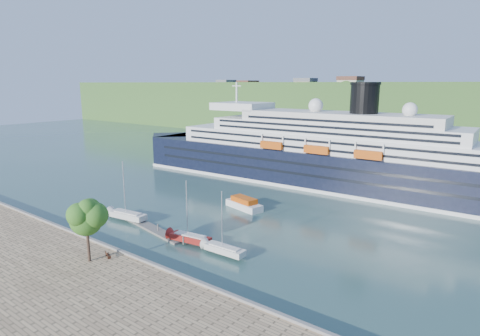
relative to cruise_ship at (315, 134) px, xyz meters
name	(u,v)px	position (x,y,z in m)	size (l,w,h in m)	color
ground	(107,252)	(-4.95, -53.78, -11.94)	(400.00, 400.00, 0.00)	#294948
far_hillside	(404,111)	(-4.95, 91.22, 0.06)	(400.00, 50.00, 24.00)	#325321
quay_coping	(105,245)	(-4.95, -53.98, -10.79)	(220.00, 0.50, 0.30)	slate
cruise_ship	(315,134)	(0.00, 0.00, 0.00)	(106.37, 15.49, 23.89)	black
park_bench	(108,254)	(-1.30, -56.04, -10.52)	(1.33, 0.55, 0.85)	#432313
promenade_tree	(87,227)	(-2.36, -58.12, -6.36)	(5.53, 5.53, 9.16)	#235516
floating_pontoon	(152,229)	(-6.69, -43.95, -11.76)	(16.12, 1.97, 0.36)	slate
sailboat_white_near	(127,193)	(-13.32, -43.64, -6.90)	(7.81, 2.17, 10.08)	silver
sailboat_red	(190,215)	(2.54, -44.51, -7.31)	(7.17, 1.99, 9.27)	maroon
sailboat_white_far	(225,226)	(9.25, -44.59, -7.53)	(6.83, 1.90, 8.82)	silver
tender_launch	(244,203)	(-1.41, -25.77, -10.83)	(8.09, 2.77, 2.24)	#C74B0B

